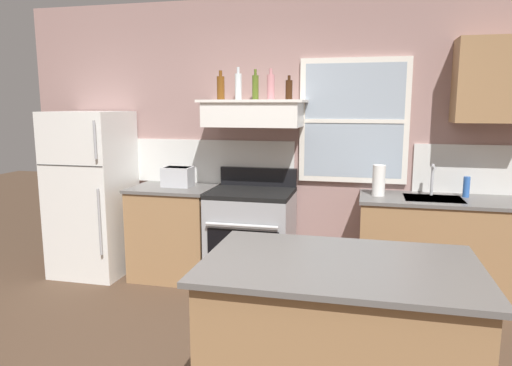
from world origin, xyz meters
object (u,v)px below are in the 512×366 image
toaster (178,176)px  kitchen_island (337,344)px  bottle_clear_tall (238,86)px  dish_soap_bottle (466,187)px  refrigerator (92,193)px  stove_range (251,237)px  bottle_olive_oil_square (255,87)px  bottle_brown_stout (289,89)px  bottle_rose_pink (271,87)px  bottle_amber_wine (221,88)px  paper_towel_roll (379,180)px

toaster → kitchen_island: (1.67, -1.90, -0.55)m
bottle_clear_tall → dish_soap_bottle: size_ratio=1.66×
refrigerator → stove_range: size_ratio=1.50×
refrigerator → bottle_olive_oil_square: (1.65, 0.17, 1.04)m
refrigerator → toaster: (0.89, 0.09, 0.19)m
toaster → bottle_brown_stout: (1.09, -0.01, 0.83)m
toaster → kitchen_island: 2.59m
bottle_rose_pink → kitchen_island: (0.74, -1.86, -1.40)m
refrigerator → toaster: refrigerator is taller
bottle_amber_wine → bottle_clear_tall: bearing=11.9°
toaster → dish_soap_bottle: 2.64m
bottle_amber_wine → refrigerator: bearing=-174.6°
bottle_amber_wine → bottle_clear_tall: bottle_clear_tall is taller
refrigerator → stove_range: (1.65, 0.02, -0.35)m
refrigerator → dish_soap_bottle: (3.53, 0.16, 0.18)m
toaster → bottle_amber_wine: bottle_amber_wine is taller
toaster → paper_towel_roll: paper_towel_roll is taller
refrigerator → kitchen_island: 3.16m
bottle_rose_pink → paper_towel_roll: bottle_rose_pink is taller
bottle_amber_wine → bottle_rose_pink: bottle_rose_pink is taller
bottle_amber_wine → kitchen_island: size_ratio=0.19×
stove_range → bottle_amber_wine: bearing=162.0°
refrigerator → bottle_olive_oil_square: bearing=5.7°
paper_towel_roll → dish_soap_bottle: bearing=7.7°
refrigerator → paper_towel_roll: bearing=1.2°
bottle_clear_tall → bottle_amber_wine: bearing=-168.1°
bottle_rose_pink → bottle_olive_oil_square: bearing=147.7°
paper_towel_roll → dish_soap_bottle: paper_towel_roll is taller
stove_range → paper_towel_roll: bearing=1.9°
bottle_olive_oil_square → bottle_brown_stout: size_ratio=1.31×
bottle_olive_oil_square → bottle_brown_stout: bottle_olive_oil_square is taller
bottle_rose_pink → stove_range: bearing=-167.5°
dish_soap_bottle → refrigerator: bearing=-177.4°
toaster → paper_towel_roll: bearing=-0.9°
refrigerator → bottle_olive_oil_square: 1.96m
bottle_brown_stout → refrigerator: bearing=-177.7°
stove_range → bottle_rose_pink: bottle_rose_pink is taller
bottle_olive_oil_square → paper_towel_roll: bottle_olive_oil_square is taller
toaster → bottle_rose_pink: bottle_rose_pink is taller
refrigerator → bottle_amber_wine: size_ratio=6.11×
refrigerator → stove_range: 1.69m
bottle_clear_tall → kitchen_island: bottle_clear_tall is taller
bottle_rose_pink → kitchen_island: size_ratio=0.20×
bottle_amber_wine → kitchen_island: 2.68m
stove_range → dish_soap_bottle: 1.96m
stove_range → paper_towel_roll: (1.14, 0.04, 0.58)m
bottle_amber_wine → bottle_olive_oil_square: bottle_olive_oil_square is taller
bottle_clear_tall → bottle_olive_oil_square: bearing=2.1°
bottle_olive_oil_square → toaster: bearing=-174.4°
dish_soap_bottle → stove_range: bearing=-175.8°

